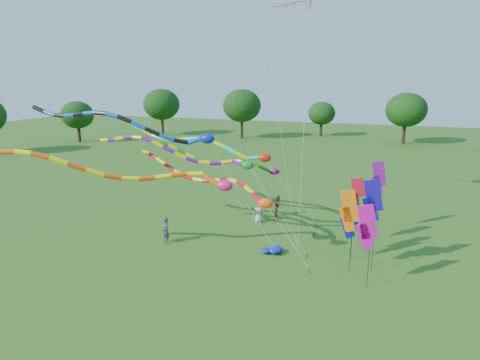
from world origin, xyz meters
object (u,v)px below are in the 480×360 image
(person_a, at_px, (259,212))
(person_b, at_px, (166,230))
(tube_kite_orange, at_px, (138,173))
(blue_nylon_heap, at_px, (275,247))
(person_c, at_px, (278,206))
(tube_kite_red, at_px, (218,183))

(person_a, distance_m, person_b, 7.45)
(tube_kite_orange, height_order, person_a, tube_kite_orange)
(tube_kite_orange, height_order, blue_nylon_heap, tube_kite_orange)
(blue_nylon_heap, distance_m, person_c, 6.69)
(person_b, distance_m, person_c, 9.55)
(person_a, relative_size, person_b, 0.96)
(person_a, xyz_separation_m, person_b, (-4.80, -5.70, 0.04))
(blue_nylon_heap, bearing_deg, person_b, -172.13)
(tube_kite_orange, bearing_deg, tube_kite_red, 25.31)
(blue_nylon_heap, xyz_separation_m, person_a, (-2.42, 4.70, 0.59))
(blue_nylon_heap, xyz_separation_m, person_c, (-1.35, 6.53, 0.59))
(tube_kite_orange, xyz_separation_m, person_a, (4.96, 8.26, -4.51))
(person_c, bearing_deg, person_a, 145.87)
(tube_kite_orange, relative_size, blue_nylon_heap, 8.79)
(tube_kite_red, distance_m, person_c, 7.70)
(blue_nylon_heap, bearing_deg, person_c, 101.68)
(person_a, bearing_deg, person_b, -141.01)
(tube_kite_orange, xyz_separation_m, person_c, (6.02, 10.09, -4.51))
(person_b, bearing_deg, person_a, 81.86)
(blue_nylon_heap, bearing_deg, person_a, 117.19)
(tube_kite_red, xyz_separation_m, person_b, (-3.38, -1.04, -3.26))
(person_a, bearing_deg, blue_nylon_heap, -73.69)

